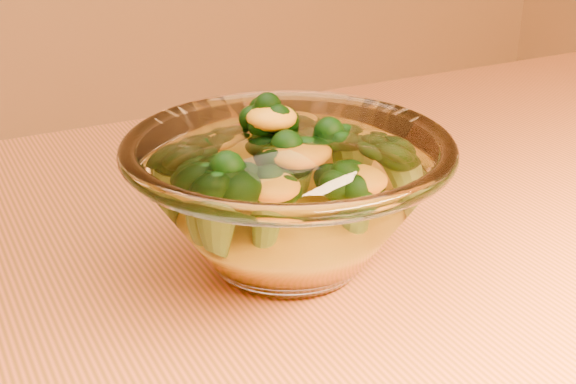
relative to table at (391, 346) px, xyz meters
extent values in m
cube|color=#CE673D|center=(0.00, 0.00, 0.08)|extent=(1.20, 0.80, 0.04)
cylinder|color=brown|center=(0.54, 0.34, -0.30)|extent=(0.06, 0.06, 0.71)
ellipsoid|color=white|center=(-0.09, 0.01, 0.11)|extent=(0.11, 0.11, 0.02)
torus|color=white|center=(-0.09, 0.01, 0.20)|extent=(0.24, 0.24, 0.01)
ellipsoid|color=#FFAC15|center=(-0.09, 0.01, 0.13)|extent=(0.14, 0.14, 0.04)
camera|label=1|loc=(-0.34, -0.47, 0.40)|focal=50.00mm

